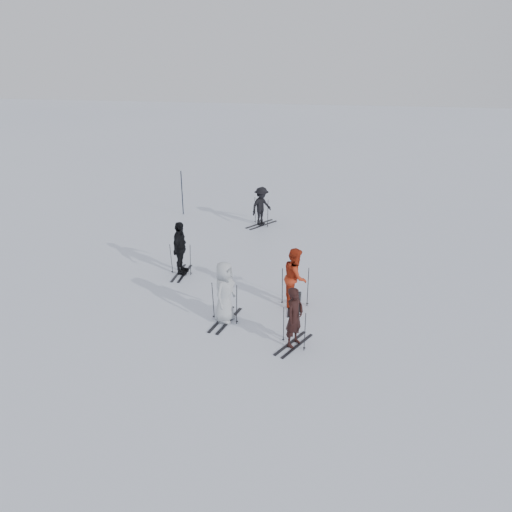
{
  "coord_description": "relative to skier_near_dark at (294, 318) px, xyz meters",
  "views": [
    {
      "loc": [
        2.81,
        -14.43,
        7.58
      ],
      "look_at": [
        0.0,
        1.0,
        1.0
      ],
      "focal_mm": 35.0,
      "sensor_mm": 36.0,
      "label": 1
    }
  ],
  "objects": [
    {
      "name": "skis_near_dark",
      "position": [
        0.0,
        0.0,
        -0.29
      ],
      "size": [
        1.75,
        1.43,
        1.13
      ],
      "primitive_type": null,
      "rotation": [
        0.0,
        0.0,
        1.1
      ],
      "color": "black",
      "rests_on": "ground"
    },
    {
      "name": "skier_grey",
      "position": [
        -2.17,
        0.97,
        0.08
      ],
      "size": [
        0.77,
        1.02,
        1.87
      ],
      "primitive_type": "imported",
      "rotation": [
        0.0,
        0.0,
        1.36
      ],
      "color": "#B1B7BB",
      "rests_on": "ground"
    },
    {
      "name": "skis_red",
      "position": [
        -0.23,
        2.35,
        -0.2
      ],
      "size": [
        1.85,
        1.06,
        1.31
      ],
      "primitive_type": null,
      "rotation": [
        0.0,
        0.0,
        1.63
      ],
      "color": "black",
      "rests_on": "ground"
    },
    {
      "name": "skier_uphill_far",
      "position": [
        -2.59,
        9.79,
        0.02
      ],
      "size": [
        1.18,
        1.3,
        1.76
      ],
      "primitive_type": "imported",
      "rotation": [
        0.0,
        0.0,
        0.97
      ],
      "color": "black",
      "rests_on": "ground"
    },
    {
      "name": "ground",
      "position": [
        -1.73,
        2.71,
        -0.86
      ],
      "size": [
        120.0,
        120.0,
        0.0
      ],
      "primitive_type": "plane",
      "color": "silver",
      "rests_on": "ground"
    },
    {
      "name": "skier_uphill_left",
      "position": [
        -4.52,
        3.96,
        0.11
      ],
      "size": [
        0.47,
        1.13,
        1.93
      ],
      "primitive_type": "imported",
      "rotation": [
        0.0,
        0.0,
        1.57
      ],
      "color": "black",
      "rests_on": "ground"
    },
    {
      "name": "piste_marker",
      "position": [
        -6.64,
        10.68,
        0.22
      ],
      "size": [
        0.06,
        0.06,
        2.15
      ],
      "primitive_type": "cylinder",
      "rotation": [
        0.0,
        0.0,
        0.33
      ],
      "color": "black",
      "rests_on": "ground"
    },
    {
      "name": "skis_uphill_left",
      "position": [
        -4.52,
        3.96,
        -0.27
      ],
      "size": [
        1.61,
        0.85,
        1.17
      ],
      "primitive_type": null,
      "rotation": [
        0.0,
        0.0,
        1.57
      ],
      "color": "black",
      "rests_on": "ground"
    },
    {
      "name": "skier_red",
      "position": [
        -0.23,
        2.35,
        0.09
      ],
      "size": [
        0.77,
        0.96,
        1.89
      ],
      "primitive_type": "imported",
      "rotation": [
        0.0,
        0.0,
        1.63
      ],
      "color": "#B12E14",
      "rests_on": "ground"
    },
    {
      "name": "skier_near_dark",
      "position": [
        0.0,
        0.0,
        0.0
      ],
      "size": [
        0.65,
        0.74,
        1.71
      ],
      "primitive_type": "imported",
      "rotation": [
        0.0,
        0.0,
        1.1
      ],
      "color": "black",
      "rests_on": "ground"
    },
    {
      "name": "skis_grey",
      "position": [
        -2.17,
        0.97,
        -0.23
      ],
      "size": [
        1.88,
        1.25,
        1.26
      ],
      "primitive_type": null,
      "rotation": [
        0.0,
        0.0,
        1.36
      ],
      "color": "black",
      "rests_on": "ground"
    },
    {
      "name": "skis_uphill_far",
      "position": [
        -2.59,
        9.79,
        -0.2
      ],
      "size": [
        2.03,
        1.81,
        1.32
      ],
      "primitive_type": null,
      "rotation": [
        0.0,
        0.0,
        0.97
      ],
      "color": "black",
      "rests_on": "ground"
    }
  ]
}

